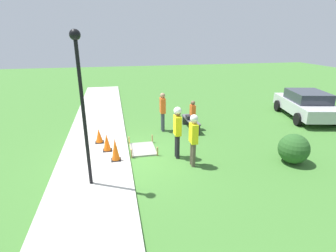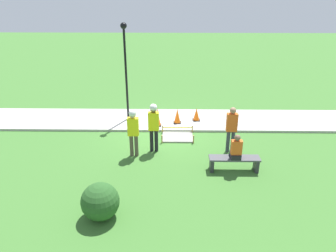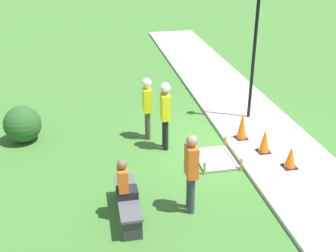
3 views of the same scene
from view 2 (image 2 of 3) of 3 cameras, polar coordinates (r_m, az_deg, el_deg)
ground_plane at (r=14.27m, az=-1.11°, el=-1.05°), size 60.00×60.00×0.00m
sidewalk at (r=15.40m, az=-0.95°, el=1.10°), size 28.00×2.53×0.10m
wet_concrete_patch at (r=13.74m, az=1.67°, el=-1.92°), size 1.32×1.02×0.34m
traffic_cone_near_patch at (r=15.17m, az=4.98°, el=2.03°), size 0.34×0.34×0.59m
traffic_cone_far_patch at (r=14.82m, az=1.63°, el=1.75°), size 0.34×0.34×0.68m
traffic_cone_sidewalk_edge at (r=14.52m, az=-1.86°, el=1.58°), size 0.34×0.34×0.82m
park_bench at (r=11.53m, az=11.45°, el=-6.04°), size 1.73×0.44×0.51m
person_seated_on_bench at (r=11.25m, az=11.79°, el=-3.95°), size 0.36×0.44×0.89m
worker_supervisor at (r=11.96m, az=-6.09°, el=-0.47°), size 0.40×0.27×1.85m
worker_assistant at (r=12.21m, az=-2.52°, el=0.53°), size 0.40×0.28×1.93m
bystander_in_orange_shirt at (r=12.42m, az=11.01°, el=-0.18°), size 0.40×0.24×1.82m
lamppost_near at (r=14.67m, az=-7.45°, el=11.47°), size 0.28×0.28×4.36m
shrub_rounded_near at (r=9.33m, az=-11.73°, el=-12.76°), size 1.06×1.06×1.06m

